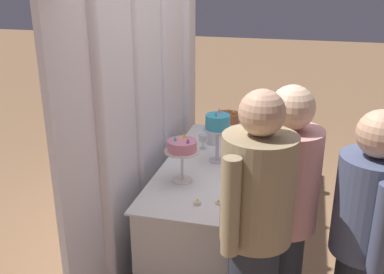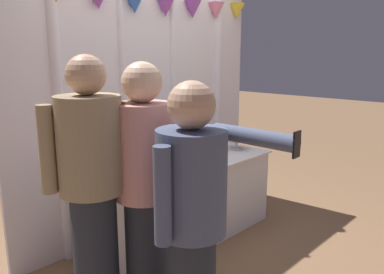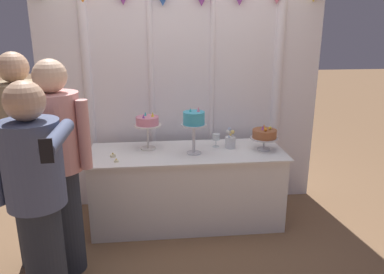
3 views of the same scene
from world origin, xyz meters
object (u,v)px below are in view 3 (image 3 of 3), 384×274
Objects in this scene: tealight_near_left at (116,161)px; guest_man_pink_jacket at (59,163)px; cake_display_center at (194,121)px; flower_vase at (230,141)px; cake_table at (187,187)px; guest_girl_blue_dress at (37,195)px; wine_glass at (216,137)px; guest_man_dark_suit at (25,156)px; cake_display_rightmost at (264,135)px; cake_display_leftmost at (147,123)px; tealight_far_left at (113,156)px.

guest_man_pink_jacket is at bearing -129.69° from tealight_near_left.
flower_vase is at bearing 18.38° from cake_display_center.
guest_girl_blue_dress is at bearing -133.84° from cake_table.
cake_table is 0.68m from cake_display_center.
guest_man_dark_suit reaches higher than wine_glass.
cake_display_rightmost is 0.16× the size of guest_man_dark_suit.
cake_display_leftmost is 8.45× the size of tealight_near_left.
tealight_far_left is at bearing -177.92° from cake_display_rightmost.
cake_display_center is at bearing -161.62° from flower_vase.
flower_vase is at bearing 19.02° from guest_man_dark_suit.
cake_display_center is 10.26× the size of tealight_near_left.
guest_man_dark_suit is at bearing -160.81° from cake_display_center.
guest_girl_blue_dress reaches higher than cake_table.
tealight_far_left is (-0.67, -0.08, 0.37)m from cake_table.
cake_display_rightmost is at bearing 7.69° from tealight_near_left.
wine_glass is at bearing 41.82° from guest_girl_blue_dress.
guest_girl_blue_dress is at bearing -110.04° from tealight_far_left.
cake_display_leftmost reaches higher than cake_table.
cake_display_center is 3.36× the size of wine_glass.
wine_glass reaches higher than cake_table.
cake_display_leftmost is at bearing 49.91° from tealight_near_left.
guest_girl_blue_dress reaches higher than cake_display_rightmost.
flower_vase is (-0.30, 0.09, -0.08)m from cake_display_rightmost.
cake_display_leftmost is at bearing 179.78° from wine_glass.
cake_display_leftmost is 0.82× the size of cake_display_center.
cake_table is at bearing -172.11° from flower_vase.
guest_man_dark_suit is (-2.00, -0.50, 0.04)m from cake_display_rightmost.
cake_display_rightmost is at bearing -7.37° from cake_display_leftmost.
flower_vase is at bearing -3.84° from cake_display_leftmost.
cake_table is at bearing -17.12° from cake_display_leftmost.
wine_glass is 0.68× the size of flower_vase.
guest_girl_blue_dress reaches higher than wine_glass.
wine_glass is 0.08× the size of guest_man_dark_suit.
flower_vase is at bearing 163.84° from cake_display_rightmost.
tealight_near_left is at bearing 26.05° from guest_man_dark_suit.
guest_man_pink_jacket is at bearing 84.14° from guest_girl_blue_dress.
cake_display_leftmost reaches higher than tealight_far_left.
flower_vase is (0.13, -0.05, -0.02)m from wine_glass.
cake_table is 1.16× the size of guest_girl_blue_dress.
tealight_far_left is at bearing -172.78° from flower_vase.
cake_display_rightmost reaches higher than cake_table.
cake_display_leftmost is at bearing 157.41° from cake_display_center.
cake_display_leftmost is 0.46m from cake_display_center.
guest_man_dark_suit is (-0.64, -0.31, 0.18)m from tealight_near_left.
guest_man_dark_suit is at bearing -160.98° from flower_vase.
cake_display_leftmost is 0.23× the size of guest_girl_blue_dress.
wine_glass is 1.69m from guest_man_dark_suit.
cake_display_leftmost is at bearing 176.16° from flower_vase.
wine_glass is (0.65, -0.00, -0.16)m from cake_display_leftmost.
wine_glass is 2.55× the size of tealight_far_left.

